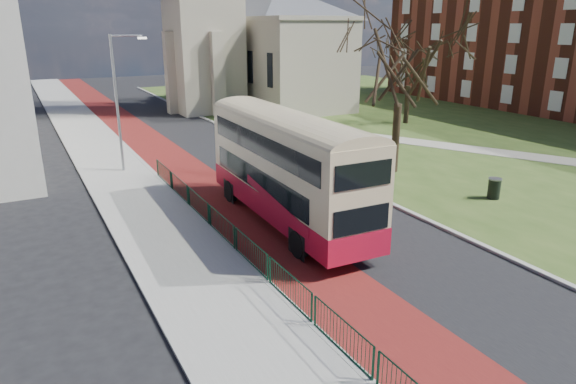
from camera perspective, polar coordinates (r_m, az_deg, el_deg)
ground at (r=18.82m, az=7.31°, el=-9.30°), size 160.00×160.00×0.00m
road_carriageway at (r=36.42m, az=-9.09°, el=4.20°), size 9.00×120.00×0.01m
bus_lane at (r=35.66m, az=-13.19°, el=3.65°), size 3.40×120.00×0.01m
pavement_west at (r=34.92m, az=-19.21°, el=2.90°), size 4.00×120.00×0.12m
kerb_west at (r=35.25m, az=-16.02°, el=3.36°), size 0.25×120.00×0.13m
kerb_east at (r=39.86m, az=-3.80°, el=5.68°), size 0.25×80.00×0.13m
grass_green at (r=51.21m, az=17.10°, el=7.65°), size 40.00×80.00×0.04m
footpath at (r=38.98m, az=23.15°, el=3.95°), size 18.84×32.82×0.03m
pedestrian_railing at (r=20.48m, az=-5.98°, el=-5.18°), size 0.07×24.00×1.12m
brick_terrace at (r=60.12m, az=28.95°, el=14.18°), size 10.30×44.30×13.50m
streetlamp at (r=32.23m, az=-18.28°, el=10.05°), size 2.13×0.18×8.00m
bus at (r=22.63m, az=-0.13°, el=3.14°), size 2.98×11.69×4.86m
winter_tree_near at (r=31.08m, az=12.53°, el=15.54°), size 7.82×7.82×10.68m
winter_tree_far at (r=47.89m, az=13.44°, el=14.52°), size 6.21×6.21×8.63m
litter_bin at (r=28.50m, az=21.93°, el=0.39°), size 0.84×0.84×1.08m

